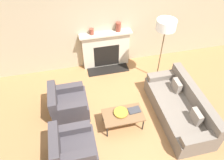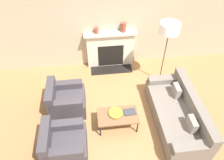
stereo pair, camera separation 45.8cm
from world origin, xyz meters
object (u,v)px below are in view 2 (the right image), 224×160
Objects in this scene: bowl at (116,113)px; fireplace at (110,50)px; couch at (178,114)px; mantel_vase_left at (96,31)px; armchair_near at (64,144)px; book at (130,112)px; floor_lamp at (169,32)px; mantel_vase_center_left at (123,27)px; coffee_table at (118,116)px; armchair_far at (66,100)px.

fireplace is at bearing 86.58° from bowl.
couch is 3.07m from mantel_vase_left.
book is at bearing -68.08° from armchair_near.
book is at bearing -130.15° from floor_lamp.
armchair_near is 3.23× the size of mantel_vase_center_left.
coffee_table is 0.09m from bowl.
armchair_far is (-1.30, -1.65, -0.25)m from fireplace.
fireplace is at bearing 91.11° from book.
couch is 2.74m from mantel_vase_center_left.
armchair_far is at bearing -128.23° from fireplace.
couch is 2.35× the size of coffee_table.
coffee_table is at bearing -172.31° from book.
fireplace is 2.33m from coffee_table.
armchair_near is 2.67× the size of bowl.
armchair_far is 0.94× the size of coffee_table.
floor_lamp reaches higher than bowl.
armchair_far reaches higher than coffee_table.
floor_lamp is at bearing -35.07° from fireplace.
book is 1.72× the size of mantel_vase_left.
couch is at bearing -8.37° from book.
mantel_vase_left is (0.91, 2.87, 0.92)m from armchair_near.
floor_lamp is (2.62, 0.72, 1.30)m from armchair_far.
book is 2.12m from floor_lamp.
floor_lamp reaches higher than armchair_far.
armchair_far is at bearing -135.11° from mantel_vase_center_left.
fireplace is at bearing -24.42° from armchair_near.
fireplace is 5.57× the size of mantel_vase_center_left.
bowl is 0.32m from book.
mantel_vase_center_left reaches higher than armchair_near.
bowl is (-0.04, 0.05, 0.06)m from coffee_table.
mantel_vase_left is at bearing 97.13° from coffee_table.
floor_lamp is (1.13, 1.34, 1.20)m from book.
armchair_near is at bearing -114.42° from fireplace.
mantel_vase_left reaches higher than armchair_far.
book is (1.49, -0.61, 0.10)m from armchair_far.
armchair_far is 1.32m from bowl.
armchair_far is 3.01m from floor_lamp.
book is at bearing -85.25° from fireplace.
floor_lamp is at bearing 44.66° from coffee_table.
armchair_near reaches higher than bowl.
armchair_far is 3.23× the size of mantel_vase_center_left.
armchair_near and armchair_far have the same top height.
couch is 2.71m from armchair_far.
armchair_far is at bearing -105.10° from couch.
armchair_near is at bearing -120.14° from mantel_vase_center_left.
bowl is 1.12× the size of book.
couch is 2.49× the size of armchair_far.
bowl is at bearing -83.75° from mantel_vase_left.
armchair_near is 3.46m from mantel_vase_center_left.
fireplace is 2.11m from armchair_far.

